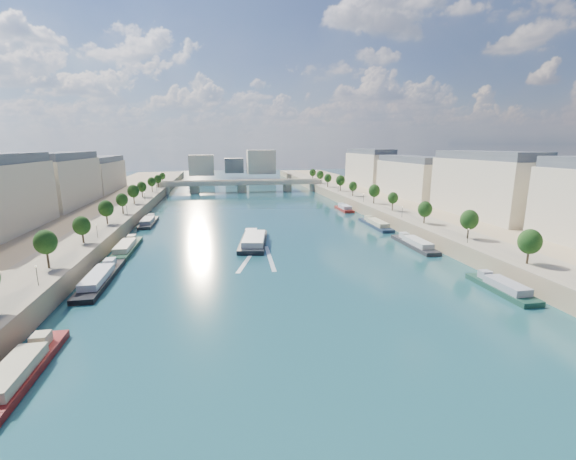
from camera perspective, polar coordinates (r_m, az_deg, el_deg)
name	(u,v)px	position (r m, az deg, el deg)	size (l,w,h in m)	color
ground	(262,227)	(154.24, -3.94, 0.41)	(700.00, 700.00, 0.00)	#0D293A
quay_left	(66,228)	(162.49, -30.07, 0.24)	(44.00, 520.00, 5.00)	#9E8460
quay_right	(427,215)	(176.74, 19.93, 2.07)	(44.00, 520.00, 5.00)	#9E8460
pave_left	(109,220)	(157.55, -25.04, 1.37)	(14.00, 520.00, 0.10)	gray
pave_right	(395,210)	(169.27, 15.60, 2.80)	(14.00, 520.00, 0.10)	gray
trees_left	(114,204)	(158.12, -24.34, 3.47)	(4.80, 268.80, 8.26)	#382B1E
trees_right	(382,195)	(176.60, 13.71, 5.08)	(4.80, 268.80, 8.26)	#382B1E
lamps_left	(114,217)	(146.43, -24.38, 1.75)	(0.36, 200.36, 4.28)	black
lamps_right	(381,203)	(171.43, 13.57, 3.96)	(0.36, 200.36, 4.28)	black
buildings_left	(36,187)	(176.36, -33.28, 5.32)	(16.00, 226.00, 23.20)	beige
buildings_right	(442,180)	(191.86, 21.83, 6.91)	(16.00, 226.00, 23.20)	beige
skyline	(238,163)	(370.33, -7.43, 9.74)	(79.00, 42.00, 22.00)	beige
bridge	(242,185)	(269.84, -6.85, 6.69)	(112.00, 12.00, 8.15)	#C1B79E
tour_barge	(254,241)	(128.44, -5.13, -1.62)	(12.62, 29.25, 3.84)	black
wake	(259,258)	(112.81, -4.33, -4.18)	(11.80, 26.03, 0.04)	silver
moored_barges_left	(99,280)	(102.93, -26.23, -6.67)	(5.00, 161.43, 3.60)	#161C30
moored_barges_right	(421,247)	(128.22, 19.05, -2.41)	(5.00, 166.02, 3.60)	black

